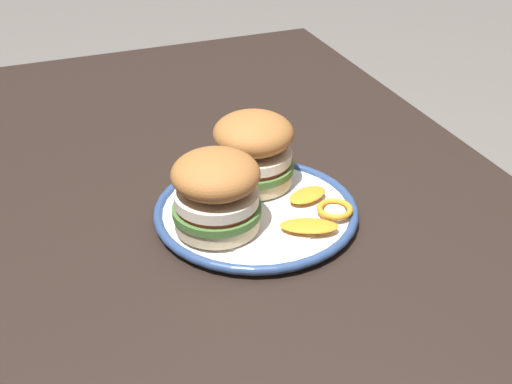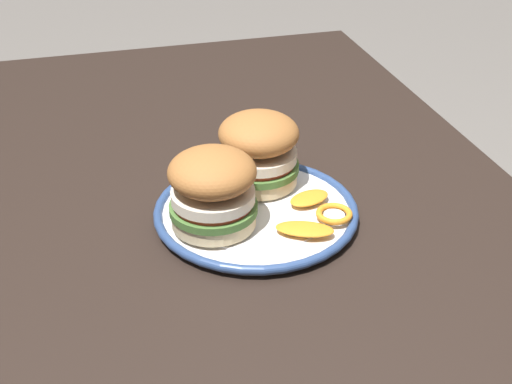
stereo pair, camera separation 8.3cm
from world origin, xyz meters
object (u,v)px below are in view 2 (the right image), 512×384
dining_table (243,294)px  dinner_plate (256,212)px  sandwich_half_right (259,149)px  sandwich_half_left (213,189)px

dining_table → dinner_plate: 0.11m
dining_table → sandwich_half_right: sandwich_half_right is taller
dinner_plate → sandwich_half_right: size_ratio=1.81×
sandwich_half_right → dining_table: bearing=154.0°
dinner_plate → sandwich_half_left: size_ratio=1.75×
sandwich_half_left → sandwich_half_right: 0.12m
dining_table → sandwich_half_left: bearing=69.4°
dinner_plate → sandwich_half_right: (0.06, -0.02, 0.06)m
sandwich_half_left → dinner_plate: bearing=-69.2°
dining_table → sandwich_half_left: sandwich_half_left is taller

